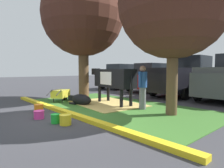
# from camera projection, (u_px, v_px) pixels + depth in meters

# --- Properties ---
(ground_plane) EXTENTS (80.00, 80.00, 0.00)m
(ground_plane) POSITION_uv_depth(u_px,v_px,m) (70.00, 116.00, 6.52)
(ground_plane) COLOR #38383D
(grass_island) EXTENTS (8.29, 4.20, 0.02)m
(grass_island) POSITION_uv_depth(u_px,v_px,m) (115.00, 106.00, 8.20)
(grass_island) COLOR #386B28
(grass_island) RESTS_ON ground
(curb_yellow) EXTENTS (9.49, 0.24, 0.12)m
(curb_yellow) POSITION_uv_depth(u_px,v_px,m) (67.00, 113.00, 6.71)
(curb_yellow) COLOR yellow
(curb_yellow) RESTS_ON ground
(hay_bedding) EXTENTS (3.44, 2.73, 0.04)m
(hay_bedding) POSITION_uv_depth(u_px,v_px,m) (107.00, 104.00, 8.67)
(hay_bedding) COLOR tan
(hay_bedding) RESTS_ON ground
(shade_tree_left) EXTENTS (4.15, 4.15, 6.40)m
(shade_tree_left) POSITION_uv_depth(u_px,v_px,m) (83.00, 16.00, 9.78)
(shade_tree_left) COLOR brown
(shade_tree_left) RESTS_ON ground
(shade_tree_right) EXTENTS (3.69, 3.69, 5.60)m
(shade_tree_right) POSITION_uv_depth(u_px,v_px,m) (174.00, 3.00, 6.34)
(shade_tree_right) COLOR brown
(shade_tree_right) RESTS_ON ground
(cow_holstein) EXTENTS (3.13, 1.00, 1.62)m
(cow_holstein) POSITION_uv_depth(u_px,v_px,m) (113.00, 78.00, 8.62)
(cow_holstein) COLOR black
(cow_holstein) RESTS_ON ground
(calf_lying) EXTENTS (1.33, 0.70, 0.48)m
(calf_lying) POSITION_uv_depth(u_px,v_px,m) (81.00, 100.00, 8.49)
(calf_lying) COLOR black
(calf_lying) RESTS_ON ground
(person_handler) EXTENTS (0.34, 0.52, 1.70)m
(person_handler) POSITION_uv_depth(u_px,v_px,m) (143.00, 86.00, 7.46)
(person_handler) COLOR slate
(person_handler) RESTS_ON ground
(wheelbarrow) EXTENTS (1.26, 1.44, 0.63)m
(wheelbarrow) POSITION_uv_depth(u_px,v_px,m) (61.00, 94.00, 9.36)
(wheelbarrow) COLOR gold
(wheelbarrow) RESTS_ON ground
(bucket_orange) EXTENTS (0.34, 0.34, 0.31)m
(bucket_orange) POSITION_uv_depth(u_px,v_px,m) (39.00, 108.00, 6.91)
(bucket_orange) COLOR orange
(bucket_orange) RESTS_ON ground
(bucket_pink) EXTENTS (0.34, 0.34, 0.26)m
(bucket_pink) POSITION_uv_depth(u_px,v_px,m) (39.00, 114.00, 6.11)
(bucket_pink) COLOR #EA3893
(bucket_pink) RESTS_ON ground
(bucket_green) EXTENTS (0.27, 0.27, 0.27)m
(bucket_green) POSITION_uv_depth(u_px,v_px,m) (55.00, 118.00, 5.58)
(bucket_green) COLOR green
(bucket_green) RESTS_ON ground
(bucket_yellow) EXTENTS (0.34, 0.34, 0.29)m
(bucket_yellow) POSITION_uv_depth(u_px,v_px,m) (65.00, 119.00, 5.42)
(bucket_yellow) COLOR yellow
(bucket_yellow) RESTS_ON ground
(sedan_blue) EXTENTS (2.05, 4.42, 2.02)m
(sedan_blue) POSITION_uv_depth(u_px,v_px,m) (122.00, 77.00, 16.15)
(sedan_blue) COLOR #B7B7BC
(sedan_blue) RESTS_ON ground
(sedan_red) EXTENTS (2.05, 4.42, 2.02)m
(sedan_red) POSITION_uv_depth(u_px,v_px,m) (152.00, 78.00, 14.09)
(sedan_red) COLOR red
(sedan_red) RESTS_ON ground
(pickup_truck_maroon) EXTENTS (2.26, 5.42, 2.42)m
(pickup_truck_maroon) POSITION_uv_depth(u_px,v_px,m) (185.00, 77.00, 11.83)
(pickup_truck_maroon) COLOR black
(pickup_truck_maroon) RESTS_ON ground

